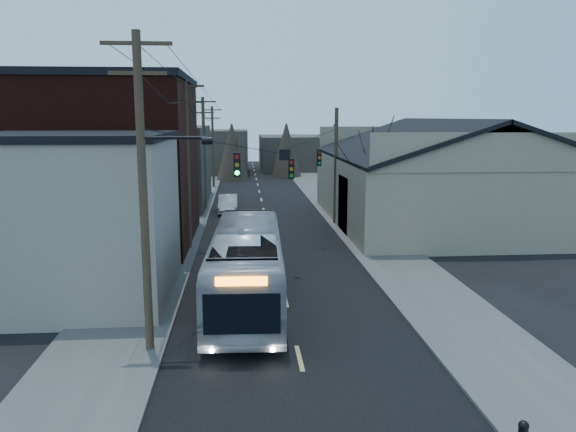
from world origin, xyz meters
The scene contains 14 objects.
ground centered at (0.00, 0.00, 0.00)m, with size 160.00×160.00×0.00m, color black.
road_surface centered at (0.00, 30.00, 0.01)m, with size 9.00×110.00×0.02m, color black.
sidewalk_left centered at (-6.50, 30.00, 0.06)m, with size 4.00×110.00×0.12m, color #474744.
sidewalk_right centered at (6.50, 30.00, 0.06)m, with size 4.00×110.00×0.12m, color #474744.
building_clapboard centered at (-9.00, 9.00, 3.50)m, with size 8.00×8.00×7.00m, color gray.
building_brick centered at (-10.00, 20.00, 5.00)m, with size 10.00×12.00×10.00m, color black.
building_left_far centered at (-9.50, 36.00, 3.50)m, with size 9.00×14.00×7.00m, color #35302B.
warehouse centered at (13.00, 25.00, 2.70)m, with size 16.16×20.60×7.73m.
building_far_left centered at (-6.00, 65.00, 3.00)m, with size 10.00×12.00×6.00m, color #35302B.
building_far_right centered at (7.00, 70.00, 2.50)m, with size 12.00×14.00×5.00m, color #35302B.
bare_tree centered at (6.50, 20.00, 3.60)m, with size 0.40×0.40×7.20m, color black.
utility_lines centered at (-3.11, 24.14, 4.95)m, with size 11.24×45.28×10.50m.
bus centered at (-1.66, 7.58, 1.68)m, with size 2.83×12.09×3.37m, color #A6AAB2.
parked_car centered at (-3.00, 30.97, 0.73)m, with size 1.55×4.45×1.47m, color #989B9F.
Camera 1 is at (-1.80, -15.29, 7.86)m, focal length 35.00 mm.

